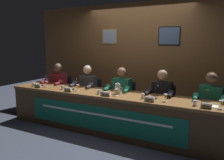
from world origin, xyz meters
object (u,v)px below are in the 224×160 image
object	(u,v)px
chair_far_right	(209,115)
nameplate_far_right	(206,106)
nameplate_right	(150,99)
water_cup_right	(143,96)
chair_far_left	(63,95)
juice_glass_center	(117,91)
water_cup_far_right	(195,103)
chair_left	(91,99)
juice_glass_right	(166,96)
microphone_far_left	(43,82)
nameplate_far_left	(38,86)
juice_glass_far_left	(47,83)
water_cup_center	(99,92)
chair_center	(124,103)
microphone_far_right	(206,99)
microphone_right	(156,94)
panelist_right	(161,97)
nameplate_center	(105,94)
document_stack_far_right	(211,106)
panelist_left	(86,88)
water_cup_left	(63,88)
water_cup_far_left	(33,85)
water_pitcher_central	(118,89)
juice_glass_left	(78,86)
juice_glass_far_right	(221,103)
conference_table	(109,106)
microphone_left	(74,86)
panelist_center	(120,92)
microphone_center	(110,89)
nameplate_left	(68,89)
chair_right	(163,108)
panelist_far_left	(57,85)
panelist_far_right	(210,102)

from	to	relation	value
chair_far_right	nameplate_far_right	size ratio (longest dim) A/B	5.76
nameplate_right	water_cup_right	distance (m)	0.21
chair_far_left	juice_glass_center	size ratio (longest dim) A/B	7.12
nameplate_far_right	water_cup_far_right	distance (m)	0.18
chair_left	juice_glass_right	bearing A→B (deg)	-20.49
microphone_far_left	nameplate_far_left	bearing A→B (deg)	-75.47
juice_glass_far_left	water_cup_center	distance (m)	1.34
nameplate_far_left	nameplate_far_right	bearing A→B (deg)	-0.04
chair_center	microphone_far_right	bearing A→B (deg)	-18.90
water_cup_right	microphone_right	distance (m)	0.23
water_cup_center	panelist_right	bearing A→B (deg)	28.68
nameplate_center	document_stack_far_right	xyz separation A→B (m)	(1.72, 0.14, -0.03)
nameplate_center	panelist_left	bearing A→B (deg)	143.17
water_cup_left	juice_glass_center	size ratio (longest dim) A/B	0.69
water_cup_far_left	nameplate_center	world-z (taller)	water_cup_far_left
microphone_right	water_pitcher_central	bearing A→B (deg)	178.12
juice_glass_left	nameplate_center	size ratio (longest dim) A/B	0.64
panelist_left	juice_glass_far_right	distance (m)	2.76
conference_table	water_cup_center	xyz separation A→B (m)	(-0.17, -0.07, 0.27)
chair_center	microphone_left	bearing A→B (deg)	-144.16
nameplate_far_left	panelist_center	distance (m)	1.76
microphone_right	microphone_far_right	distance (m)	0.79
microphone_center	nameplate_left	bearing A→B (deg)	-162.33
conference_table	water_pitcher_central	xyz separation A→B (m)	(0.12, 0.13, 0.33)
juice_glass_center	juice_glass_right	bearing A→B (deg)	0.29
nameplate_left	juice_glass_left	bearing A→B (deg)	49.14
conference_table	panelist_right	distance (m)	0.98
panelist_right	water_cup_right	world-z (taller)	panelist_right
chair_far_left	water_cup_left	size ratio (longest dim) A/B	10.38
juice_glass_far_left	chair_far_right	size ratio (longest dim) A/B	0.14
panelist_left	document_stack_far_right	size ratio (longest dim) A/B	5.65
chair_far_right	nameplate_right	bearing A→B (deg)	-135.56
conference_table	panelist_center	bearing A→B (deg)	89.71
juice_glass_left	microphone_left	size ratio (longest dim) A/B	0.57
chair_right	microphone_right	xyz separation A→B (m)	(0.02, -0.58, 0.41)
juice_glass_center	microphone_right	xyz separation A→B (m)	(0.68, 0.13, -0.01)
juice_glass_far_left	panelist_left	xyz separation A→B (m)	(0.68, 0.48, -0.14)
water_cup_left	water_cup_right	distance (m)	1.71
water_cup_center	panelist_right	size ratio (longest dim) A/B	0.07
chair_far_right	panelist_right	bearing A→B (deg)	-166.66
panelist_center	microphone_far_right	size ratio (longest dim) A/B	5.60
panelist_left	water_cup_far_right	world-z (taller)	panelist_left
panelist_far_left	panelist_center	bearing A→B (deg)	0.00
panelist_far_right	juice_glass_center	bearing A→B (deg)	-161.19
microphone_left	chair_far_right	bearing A→B (deg)	13.69
juice_glass_right	water_cup_right	xyz separation A→B (m)	(-0.39, 0.01, -0.05)
water_cup_left	microphone_center	distance (m)	1.02
nameplate_center	chair_far_right	size ratio (longest dim) A/B	0.22
microphone_far_left	microphone_right	size ratio (longest dim) A/B	1.00
nameplate_left	panelist_center	world-z (taller)	panelist_center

